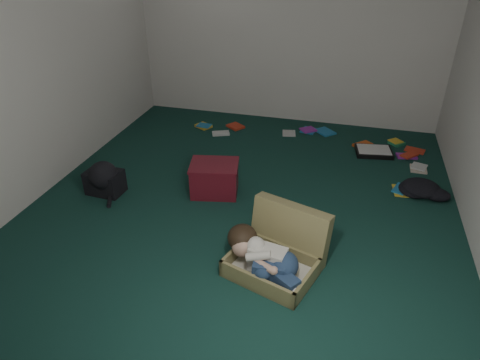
% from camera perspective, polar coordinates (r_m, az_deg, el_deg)
% --- Properties ---
extents(floor, '(4.50, 4.50, 0.00)m').
position_cam_1_polar(floor, '(4.17, 0.54, -3.15)').
color(floor, '#12362E').
rests_on(floor, ground).
extents(wall_back, '(4.50, 0.00, 4.50)m').
position_cam_1_polar(wall_back, '(5.77, 6.61, 20.19)').
color(wall_back, silver).
rests_on(wall_back, ground).
extents(wall_front, '(4.50, 0.00, 4.50)m').
position_cam_1_polar(wall_front, '(1.73, -18.51, -6.82)').
color(wall_front, silver).
rests_on(wall_front, ground).
extents(wall_left, '(0.00, 4.50, 4.50)m').
position_cam_1_polar(wall_left, '(4.53, -25.60, 14.77)').
color(wall_left, silver).
rests_on(wall_left, ground).
extents(suitcase, '(0.80, 0.79, 0.47)m').
position_cam_1_polar(suitcase, '(3.38, 5.24, -9.44)').
color(suitcase, olive).
rests_on(suitcase, floor).
extents(person, '(0.64, 0.49, 0.29)m').
position_cam_1_polar(person, '(3.26, 3.20, -10.15)').
color(person, beige).
rests_on(person, suitcase).
extents(maroon_bin, '(0.54, 0.46, 0.32)m').
position_cam_1_polar(maroon_bin, '(4.26, -3.41, 0.22)').
color(maroon_bin, maroon).
rests_on(maroon_bin, floor).
extents(backpack, '(0.46, 0.38, 0.26)m').
position_cam_1_polar(backpack, '(4.48, -17.59, -0.13)').
color(backpack, black).
rests_on(backpack, floor).
extents(clothing_pile, '(0.58, 0.52, 0.15)m').
position_cam_1_polar(clothing_pile, '(4.63, 23.41, -1.12)').
color(clothing_pile, black).
rests_on(clothing_pile, floor).
extents(paper_tray, '(0.46, 0.37, 0.06)m').
position_cam_1_polar(paper_tray, '(5.33, 17.40, 3.66)').
color(paper_tray, black).
rests_on(paper_tray, floor).
extents(book_scatter, '(2.91, 1.51, 0.02)m').
position_cam_1_polar(book_scatter, '(5.44, 11.54, 4.82)').
color(book_scatter, yellow).
rests_on(book_scatter, floor).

